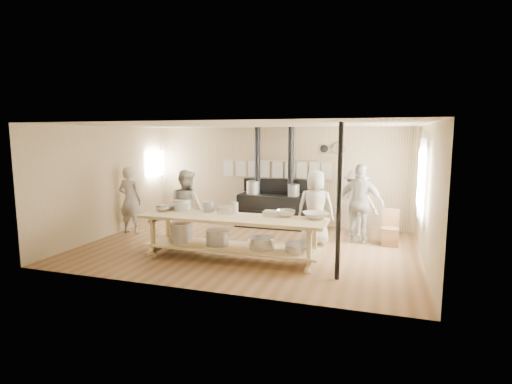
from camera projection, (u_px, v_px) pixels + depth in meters
ground at (247, 247)px, 8.56m from camera, size 7.00×7.00×0.00m
room_shell at (247, 172)px, 8.33m from camera, size 7.00×7.00×7.00m
window_right at (423, 181)px, 7.87m from camera, size 0.09×1.50×1.65m
left_opening at (155, 164)px, 11.26m from camera, size 0.00×0.90×0.90m
stove at (273, 207)px, 10.49m from camera, size 1.90×0.75×2.60m
towel_rail at (276, 167)px, 10.61m from camera, size 3.00×0.04×0.47m
back_wall_shelf at (333, 151)px, 10.13m from camera, size 0.63×0.14×0.32m
prep_table at (231, 233)px, 7.64m from camera, size 3.60×0.90×0.85m
support_post at (339, 202)px, 6.49m from camera, size 0.08×0.08×2.60m
cook_far_left at (130, 200)px, 9.73m from camera, size 0.61×0.42×1.64m
cook_left at (187, 208)px, 8.59m from camera, size 1.00×0.91×1.67m
cook_center at (315, 207)px, 8.73m from camera, size 0.82×0.54×1.64m
cook_right at (360, 204)px, 8.83m from camera, size 1.11×0.65×1.78m
cook_by_window at (356, 203)px, 9.43m from camera, size 1.09×0.69×1.60m
chair at (390, 235)px, 8.72m from camera, size 0.37×0.37×0.78m
bowl_white_a at (169, 207)px, 8.37m from camera, size 0.45×0.45×0.09m
bowl_steel_a at (163, 209)px, 8.16m from camera, size 0.41×0.41×0.10m
bowl_white_b at (316, 215)px, 7.43m from camera, size 0.64×0.64×0.11m
bowl_steel_b at (285, 213)px, 7.60m from camera, size 0.48×0.48×0.12m
roasting_pan at (274, 213)px, 7.67m from camera, size 0.42×0.29×0.09m
mixing_bowl_large at (227, 210)px, 7.97m from camera, size 0.49×0.49×0.12m
bucket_galv at (208, 207)px, 8.08m from camera, size 0.27×0.27×0.20m
deep_bowl_enamel at (182, 205)px, 8.26m from camera, size 0.39×0.39×0.21m
pitcher at (235, 208)px, 7.91m from camera, size 0.16×0.16×0.22m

